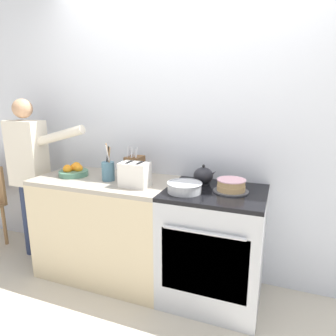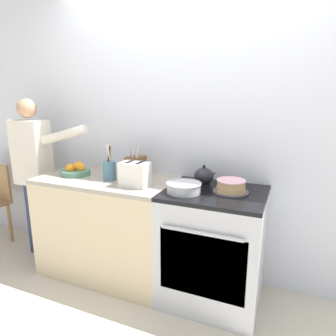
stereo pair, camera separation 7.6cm
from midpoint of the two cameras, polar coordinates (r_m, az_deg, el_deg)
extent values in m
plane|color=beige|center=(2.49, -0.19, -25.69)|extent=(16.00, 16.00, 0.00)
cube|color=silver|center=(2.55, 5.59, 7.33)|extent=(8.00, 0.04, 2.60)
cube|color=beige|center=(2.77, -10.47, -11.11)|extent=(1.17, 0.63, 0.85)
cube|color=#9E9384|center=(2.62, -10.88, -2.24)|extent=(1.17, 0.63, 0.03)
cube|color=#B7BABF|center=(2.43, 9.47, -14.79)|extent=(0.74, 0.63, 0.86)
cube|color=black|center=(2.15, 7.43, -18.00)|extent=(0.61, 0.01, 0.47)
cylinder|color=#B7BABF|center=(2.01, 7.45, -12.25)|extent=(0.55, 0.02, 0.02)
cube|color=black|center=(2.25, 9.90, -4.77)|extent=(0.74, 0.63, 0.03)
cylinder|color=#4C4C51|center=(2.24, 12.81, -4.42)|extent=(0.26, 0.26, 0.01)
cylinder|color=tan|center=(2.24, 12.84, -3.83)|extent=(0.21, 0.21, 0.04)
cylinder|color=tan|center=(2.23, 12.89, -2.89)|extent=(0.20, 0.20, 0.04)
cylinder|color=#EFB2C1|center=(2.22, 12.92, -2.32)|extent=(0.21, 0.21, 0.01)
cylinder|color=#232328|center=(2.42, 7.68, -2.93)|extent=(0.11, 0.11, 0.01)
ellipsoid|color=#232328|center=(2.40, 7.73, -1.51)|extent=(0.16, 0.16, 0.13)
cone|color=#232328|center=(2.38, 9.47, -1.13)|extent=(0.08, 0.03, 0.07)
sphere|color=black|center=(2.38, 7.79, 0.32)|extent=(0.02, 0.02, 0.02)
cylinder|color=#B7BABF|center=(2.18, 4.04, -3.83)|extent=(0.25, 0.25, 0.07)
torus|color=#B7BABF|center=(2.17, 4.05, -2.91)|extent=(0.26, 0.26, 0.01)
cube|color=brown|center=(2.58, -5.28, 0.24)|extent=(0.13, 0.15, 0.19)
cylinder|color=#B2B2B7|center=(2.54, -6.57, 3.12)|extent=(0.01, 0.04, 0.09)
cylinder|color=#B2B2B7|center=(2.52, -5.78, 3.03)|extent=(0.01, 0.04, 0.09)
cylinder|color=#B2B2B7|center=(2.50, -4.98, 2.95)|extent=(0.01, 0.04, 0.09)
cylinder|color=#B2B2B7|center=(2.57, -6.19, 3.20)|extent=(0.01, 0.04, 0.09)
cylinder|color=#B2B2B7|center=(2.55, -5.37, 2.94)|extent=(0.01, 0.03, 0.07)
cylinder|color=#477084|center=(2.53, -10.27, -0.53)|extent=(0.11, 0.11, 0.16)
cylinder|color=#A37A51|center=(2.49, -10.16, 1.78)|extent=(0.03, 0.04, 0.26)
cylinder|color=#B7BABF|center=(2.49, -10.15, 1.64)|extent=(0.04, 0.05, 0.25)
cylinder|color=#A37A51|center=(2.53, -10.19, 1.52)|extent=(0.04, 0.02, 0.22)
cylinder|color=black|center=(2.53, -10.47, 1.59)|extent=(0.04, 0.04, 0.23)
cylinder|color=#4C7F66|center=(2.78, -16.39, -0.81)|extent=(0.25, 0.25, 0.05)
sphere|color=orange|center=(2.76, -17.45, -0.04)|extent=(0.08, 0.08, 0.08)
sphere|color=orange|center=(2.83, -15.88, 0.42)|extent=(0.08, 0.08, 0.08)
sphere|color=orange|center=(2.76, -15.54, 0.07)|extent=(0.08, 0.08, 0.08)
sphere|color=orange|center=(2.79, -16.17, 0.21)|extent=(0.08, 0.08, 0.08)
cube|color=silver|center=(2.33, -5.38, -1.21)|extent=(0.22, 0.15, 0.19)
cube|color=black|center=(2.33, -6.40, 1.19)|extent=(0.03, 0.11, 0.00)
cube|color=black|center=(2.28, -4.45, 1.01)|extent=(0.03, 0.11, 0.00)
cube|color=black|center=(2.38, -7.94, -0.04)|extent=(0.02, 0.02, 0.01)
cylinder|color=#283351|center=(3.37, -23.77, -8.58)|extent=(0.11, 0.11, 0.74)
cylinder|color=#283351|center=(3.26, -21.81, -9.13)|extent=(0.11, 0.11, 0.74)
cube|color=beige|center=(3.13, -23.93, 2.72)|extent=(0.34, 0.20, 0.61)
cylinder|color=beige|center=(3.28, -26.54, 3.71)|extent=(0.08, 0.08, 0.52)
cylinder|color=beige|center=(2.83, -18.79, 5.90)|extent=(0.52, 0.08, 0.21)
sphere|color=tan|center=(3.09, -24.67, 10.29)|extent=(0.18, 0.18, 0.18)
cylinder|color=#997047|center=(3.74, -27.38, -9.25)|extent=(0.04, 0.04, 0.45)
camera|label=1|loc=(0.04, -89.05, 0.23)|focal=32.00mm
camera|label=2|loc=(0.04, 90.95, -0.23)|focal=32.00mm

